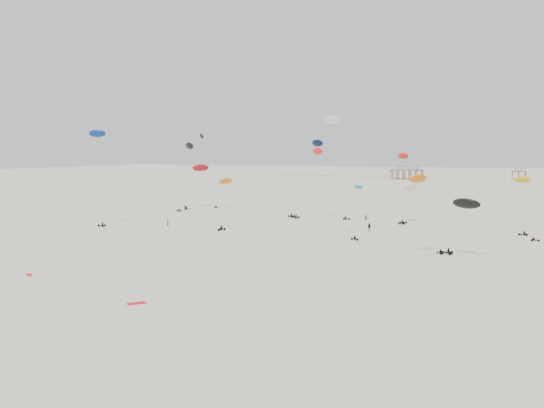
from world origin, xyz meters
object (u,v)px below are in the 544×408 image
at_px(spectator_0, 168,226).
at_px(pavilion_main, 407,173).
at_px(rig_2, 337,141).
at_px(pavilion_small, 519,174).

bearing_deg(spectator_0, pavilion_main, -57.43).
relative_size(pavilion_main, rig_2, 0.80).
bearing_deg(pavilion_small, pavilion_main, -156.80).
distance_m(pavilion_small, spectator_0, 300.88).
bearing_deg(pavilion_small, rig_2, -99.61).
distance_m(pavilion_main, pavilion_small, 76.16).
bearing_deg(spectator_0, pavilion_small, -70.40).
height_order(pavilion_main, spectator_0, pavilion_main).
bearing_deg(spectator_0, rig_2, -139.07).
bearing_deg(pavilion_main, spectator_0, -94.31).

